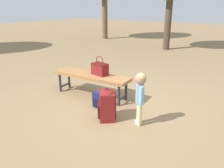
% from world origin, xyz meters
% --- Properties ---
extents(ground_plane, '(40.00, 40.00, 0.00)m').
position_xyz_m(ground_plane, '(0.00, 0.00, 0.00)').
color(ground_plane, '#8C704C').
rests_on(ground_plane, ground).
extents(park_bench, '(1.63, 0.55, 0.45)m').
position_xyz_m(park_bench, '(-0.75, 0.19, 0.39)').
color(park_bench, '#9E6B3D').
rests_on(park_bench, ground).
extents(handbag, '(0.34, 0.23, 0.37)m').
position_xyz_m(handbag, '(-0.59, 0.27, 0.58)').
color(handbag, maroon).
rests_on(handbag, park_bench).
extents(child_standing, '(0.17, 0.19, 0.82)m').
position_xyz_m(child_standing, '(0.59, -0.25, 0.54)').
color(child_standing, '#CCCC8C').
rests_on(child_standing, ground).
extents(backpack_large, '(0.38, 0.39, 0.53)m').
position_xyz_m(backpack_large, '(0.09, -0.40, 0.26)').
color(backpack_large, maroon).
rests_on(backpack_large, ground).
extents(backpack_small, '(0.20, 0.18, 0.32)m').
position_xyz_m(backpack_small, '(-0.30, -0.13, 0.16)').
color(backpack_small, '#191E4C').
rests_on(backpack_small, ground).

